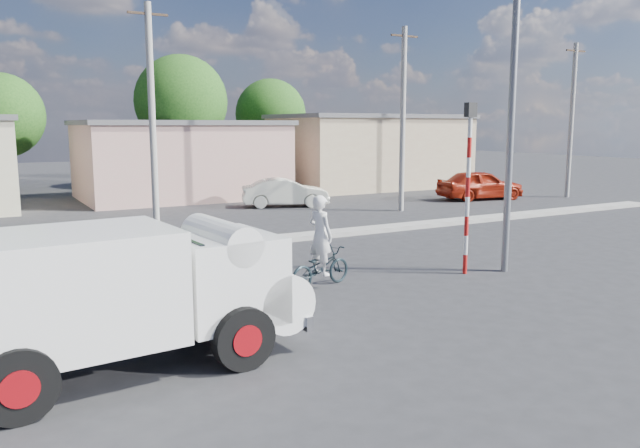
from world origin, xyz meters
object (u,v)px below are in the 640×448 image
truck (131,291)px  bicycle (320,267)px  traffic_pole (468,174)px  car_red (480,185)px  streetlight (509,78)px  car_cream (285,193)px  cyclist (320,248)px

truck → bicycle: (5.04, 2.96, -0.79)m
traffic_pole → bicycle: bearing=170.1°
car_red → streetlight: (-11.03, -12.29, 4.20)m
car_cream → car_red: size_ratio=0.90×
truck → traffic_pole: bearing=9.8°
truck → traffic_pole: traffic_pole is taller
cyclist → car_cream: size_ratio=0.47×
car_cream → traffic_pole: 14.62m
car_cream → traffic_pole: (-1.92, -14.36, 1.93)m
bicycle → car_cream: size_ratio=0.45×
bicycle → streetlight: size_ratio=0.20×
bicycle → streetlight: streetlight is taller
car_cream → car_red: bearing=-83.3°
streetlight → car_cream: bearing=86.2°
cyclist → car_cream: bearing=-37.4°
bicycle → car_cream: (5.83, 13.68, 0.19)m
streetlight → car_red: bearing=48.1°
car_cream → bicycle: bearing=176.9°
car_red → car_cream: bearing=86.5°
car_red → bicycle: bearing=135.3°
truck → car_red: size_ratio=1.26×
car_cream → traffic_pole: traffic_pole is taller
car_red → cyclist: bearing=135.3°
streetlight → cyclist: bearing=168.6°
truck → cyclist: size_ratio=2.98×
truck → car_cream: size_ratio=1.40×
cyclist → traffic_pole: traffic_pole is taller
cyclist → traffic_pole: (3.91, -0.68, 1.65)m
cyclist → car_red: size_ratio=0.42×
car_red → streetlight: size_ratio=0.50×
bicycle → traffic_pole: bearing=-114.2°
bicycle → car_red: bearing=-68.9°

